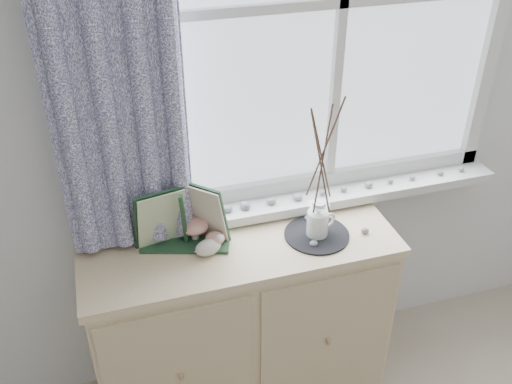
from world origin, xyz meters
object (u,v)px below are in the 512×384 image
at_px(toadstool_cluster, 200,229).
at_px(botanical_book, 185,222).
at_px(sideboard, 241,324).
at_px(twig_pitcher, 323,155).

bearing_deg(toadstool_cluster, botanical_book, -148.97).
bearing_deg(botanical_book, toadstool_cluster, 48.08).
distance_m(botanical_book, toadstool_cluster, 0.10).
bearing_deg(sideboard, toadstool_cluster, 159.90).
distance_m(sideboard, twig_pitcher, 0.83).
xyz_separation_m(botanical_book, twig_pitcher, (0.49, -0.05, 0.22)).
height_order(botanical_book, twig_pitcher, twig_pitcher).
height_order(sideboard, botanical_book, botanical_book).
bearing_deg(twig_pitcher, sideboard, 153.87).
bearing_deg(botanical_book, sideboard, 12.54).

